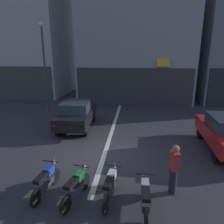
{
  "coord_description": "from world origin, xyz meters",
  "views": [
    {
      "loc": [
        1.28,
        -8.2,
        4.3
      ],
      "look_at": [
        0.11,
        2.0,
        1.4
      ],
      "focal_mm": 32.93,
      "sensor_mm": 36.0,
      "label": 1
    }
  ],
  "objects_px": {
    "motorcycle_silver_row_right_mid": "(145,196)",
    "person_by_motorcycles": "(174,169)",
    "street_lamp": "(44,59)",
    "motorcycle_blue_row_leftmost": "(46,181)",
    "motorcycle_white_row_centre": "(110,186)",
    "car_black_crossing_near": "(77,114)",
    "motorcycle_green_row_left_mid": "(76,186)"
  },
  "relations": [
    {
      "from": "motorcycle_green_row_left_mid",
      "to": "motorcycle_silver_row_right_mid",
      "type": "relative_size",
      "value": 0.98
    },
    {
      "from": "street_lamp",
      "to": "motorcycle_green_row_left_mid",
      "type": "xyz_separation_m",
      "value": [
        4.97,
        -9.49,
        -3.49
      ]
    },
    {
      "from": "street_lamp",
      "to": "person_by_motorcycles",
      "type": "height_order",
      "value": "street_lamp"
    },
    {
      "from": "motorcycle_blue_row_leftmost",
      "to": "person_by_motorcycles",
      "type": "height_order",
      "value": "person_by_motorcycles"
    },
    {
      "from": "car_black_crossing_near",
      "to": "person_by_motorcycles",
      "type": "xyz_separation_m",
      "value": [
        4.7,
        -5.59,
        -0.03
      ]
    },
    {
      "from": "street_lamp",
      "to": "motorcycle_white_row_centre",
      "type": "relative_size",
      "value": 3.87
    },
    {
      "from": "street_lamp",
      "to": "motorcycle_blue_row_leftmost",
      "type": "xyz_separation_m",
      "value": [
        3.94,
        -9.32,
        -3.49
      ]
    },
    {
      "from": "street_lamp",
      "to": "motorcycle_green_row_left_mid",
      "type": "relative_size",
      "value": 3.94
    },
    {
      "from": "motorcycle_silver_row_right_mid",
      "to": "person_by_motorcycles",
      "type": "height_order",
      "value": "person_by_motorcycles"
    },
    {
      "from": "car_black_crossing_near",
      "to": "motorcycle_white_row_centre",
      "type": "relative_size",
      "value": 2.51
    },
    {
      "from": "motorcycle_green_row_left_mid",
      "to": "motorcycle_silver_row_right_mid",
      "type": "bearing_deg",
      "value": -6.52
    },
    {
      "from": "motorcycle_green_row_left_mid",
      "to": "motorcycle_blue_row_leftmost",
      "type": "bearing_deg",
      "value": 170.47
    },
    {
      "from": "motorcycle_green_row_left_mid",
      "to": "motorcycle_silver_row_right_mid",
      "type": "height_order",
      "value": "same"
    },
    {
      "from": "car_black_crossing_near",
      "to": "motorcycle_white_row_centre",
      "type": "distance_m",
      "value": 6.71
    },
    {
      "from": "car_black_crossing_near",
      "to": "motorcycle_white_row_centre",
      "type": "height_order",
      "value": "car_black_crossing_near"
    },
    {
      "from": "motorcycle_white_row_centre",
      "to": "motorcycle_silver_row_right_mid",
      "type": "distance_m",
      "value": 1.09
    },
    {
      "from": "street_lamp",
      "to": "motorcycle_blue_row_leftmost",
      "type": "height_order",
      "value": "street_lamp"
    },
    {
      "from": "motorcycle_green_row_left_mid",
      "to": "person_by_motorcycles",
      "type": "distance_m",
      "value": 3.05
    },
    {
      "from": "car_black_crossing_near",
      "to": "motorcycle_silver_row_right_mid",
      "type": "distance_m",
      "value": 7.5
    },
    {
      "from": "motorcycle_blue_row_leftmost",
      "to": "motorcycle_white_row_centre",
      "type": "xyz_separation_m",
      "value": [
        2.05,
        -0.04,
        0.0
      ]
    },
    {
      "from": "street_lamp",
      "to": "person_by_motorcycles",
      "type": "distance_m",
      "value": 12.28
    },
    {
      "from": "street_lamp",
      "to": "motorcycle_green_row_left_mid",
      "type": "bearing_deg",
      "value": -62.37
    },
    {
      "from": "car_black_crossing_near",
      "to": "street_lamp",
      "type": "bearing_deg",
      "value": 134.61
    },
    {
      "from": "street_lamp",
      "to": "motorcycle_silver_row_right_mid",
      "type": "distance_m",
      "value": 12.49
    },
    {
      "from": "person_by_motorcycles",
      "to": "motorcycle_blue_row_leftmost",
      "type": "bearing_deg",
      "value": -173.3
    },
    {
      "from": "motorcycle_silver_row_right_mid",
      "to": "street_lamp",
      "type": "bearing_deg",
      "value": 125.79
    },
    {
      "from": "motorcycle_green_row_left_mid",
      "to": "person_by_motorcycles",
      "type": "relative_size",
      "value": 0.98
    },
    {
      "from": "car_black_crossing_near",
      "to": "street_lamp",
      "type": "xyz_separation_m",
      "value": [
        -3.22,
        3.27,
        3.07
      ]
    },
    {
      "from": "motorcycle_blue_row_leftmost",
      "to": "motorcycle_silver_row_right_mid",
      "type": "bearing_deg",
      "value": -7.53
    },
    {
      "from": "motorcycle_blue_row_leftmost",
      "to": "motorcycle_silver_row_right_mid",
      "type": "xyz_separation_m",
      "value": [
        3.07,
        -0.41,
        0.0
      ]
    },
    {
      "from": "car_black_crossing_near",
      "to": "motorcycle_green_row_left_mid",
      "type": "relative_size",
      "value": 2.56
    },
    {
      "from": "car_black_crossing_near",
      "to": "person_by_motorcycles",
      "type": "relative_size",
      "value": 2.51
    }
  ]
}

